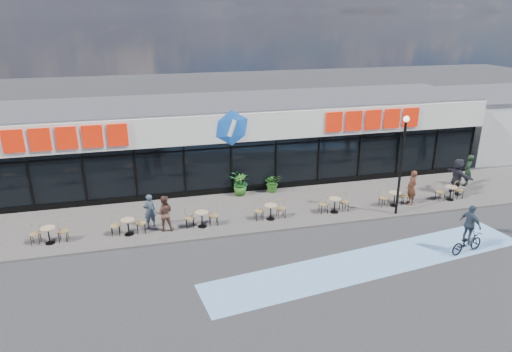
# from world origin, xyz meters

# --- Properties ---
(ground) EXTENTS (120.00, 120.00, 0.00)m
(ground) POSITION_xyz_m (0.00, 0.00, 0.00)
(ground) COLOR #28282B
(ground) RESTS_ON ground
(sidewalk) EXTENTS (44.00, 5.00, 0.10)m
(sidewalk) POSITION_xyz_m (0.00, 4.50, 0.05)
(sidewalk) COLOR #57514D
(sidewalk) RESTS_ON ground
(bike_lane) EXTENTS (14.17, 4.13, 0.01)m
(bike_lane) POSITION_xyz_m (4.00, -1.50, 0.01)
(bike_lane) COLOR #6F9DD3
(bike_lane) RESTS_ON ground
(building) EXTENTS (30.60, 6.57, 4.75)m
(building) POSITION_xyz_m (-0.00, 9.93, 2.34)
(building) COLOR black
(building) RESTS_ON ground
(neighbour_building) EXTENTS (9.20, 7.20, 4.11)m
(neighbour_building) POSITION_xyz_m (20.50, 11.00, 2.06)
(neighbour_building) COLOR silver
(neighbour_building) RESTS_ON ground
(lamp_post) EXTENTS (0.28, 0.28, 4.87)m
(lamp_post) POSITION_xyz_m (7.28, 2.30, 3.01)
(lamp_post) COLOR black
(lamp_post) RESTS_ON sidewalk
(bistro_set_1) EXTENTS (1.54, 0.62, 0.90)m
(bistro_set_1) POSITION_xyz_m (-8.71, 3.25, 0.56)
(bistro_set_1) COLOR tan
(bistro_set_1) RESTS_ON sidewalk
(bistro_set_2) EXTENTS (1.54, 0.62, 0.90)m
(bistro_set_2) POSITION_xyz_m (-5.44, 3.25, 0.56)
(bistro_set_2) COLOR tan
(bistro_set_2) RESTS_ON sidewalk
(bistro_set_3) EXTENTS (1.54, 0.62, 0.90)m
(bistro_set_3) POSITION_xyz_m (-2.16, 3.25, 0.56)
(bistro_set_3) COLOR tan
(bistro_set_3) RESTS_ON sidewalk
(bistro_set_4) EXTENTS (1.54, 0.62, 0.90)m
(bistro_set_4) POSITION_xyz_m (1.12, 3.25, 0.56)
(bistro_set_4) COLOR tan
(bistro_set_4) RESTS_ON sidewalk
(bistro_set_5) EXTENTS (1.54, 0.62, 0.90)m
(bistro_set_5) POSITION_xyz_m (4.39, 3.25, 0.56)
(bistro_set_5) COLOR tan
(bistro_set_5) RESTS_ON sidewalk
(bistro_set_6) EXTENTS (1.54, 0.62, 0.90)m
(bistro_set_6) POSITION_xyz_m (7.67, 3.25, 0.56)
(bistro_set_6) COLOR tan
(bistro_set_6) RESTS_ON sidewalk
(bistro_set_7) EXTENTS (1.54, 0.62, 0.90)m
(bistro_set_7) POSITION_xyz_m (10.94, 3.25, 0.56)
(bistro_set_7) COLOR tan
(bistro_set_7) RESTS_ON sidewalk
(potted_plant_left) EXTENTS (0.91, 0.91, 1.20)m
(potted_plant_left) POSITION_xyz_m (0.33, 6.49, 0.70)
(potted_plant_left) COLOR #285819
(potted_plant_left) RESTS_ON sidewalk
(potted_plant_mid) EXTENTS (1.21, 1.07, 1.25)m
(potted_plant_mid) POSITION_xyz_m (0.39, 6.71, 0.72)
(potted_plant_mid) COLOR #185626
(potted_plant_mid) RESTS_ON sidewalk
(potted_plant_right) EXTENTS (1.03, 0.92, 1.04)m
(potted_plant_right) POSITION_xyz_m (2.21, 6.55, 0.62)
(potted_plant_right) COLOR #265D1A
(potted_plant_right) RESTS_ON sidewalk
(patron_left) EXTENTS (0.68, 0.55, 1.60)m
(patron_left) POSITION_xyz_m (-4.46, 3.75, 0.90)
(patron_left) COLOR #334250
(patron_left) RESTS_ON sidewalk
(patron_right) EXTENTS (0.88, 0.72, 1.67)m
(patron_right) POSITION_xyz_m (-3.83, 3.24, 0.93)
(patron_right) COLOR #52352A
(patron_right) RESTS_ON sidewalk
(pedestrian_a) EXTENTS (0.47, 0.68, 1.80)m
(pedestrian_a) POSITION_xyz_m (8.60, 3.18, 1.00)
(pedestrian_a) COLOR #4B281A
(pedestrian_a) RESTS_ON sidewalk
(pedestrian_b) EXTENTS (0.75, 1.88, 1.97)m
(pedestrian_b) POSITION_xyz_m (11.80, 3.90, 1.09)
(pedestrian_b) COLOR #22232A
(pedestrian_b) RESTS_ON sidewalk
(pedestrian_c) EXTENTS (0.78, 0.77, 1.82)m
(pedestrian_c) POSITION_xyz_m (13.16, 4.79, 1.01)
(pedestrian_c) COLOR black
(pedestrian_c) RESTS_ON sidewalk
(cyclist_a) EXTENTS (1.78, 1.06, 2.13)m
(cyclist_a) POSITION_xyz_m (8.18, -1.71, 0.81)
(cyclist_a) COLOR black
(cyclist_a) RESTS_ON ground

